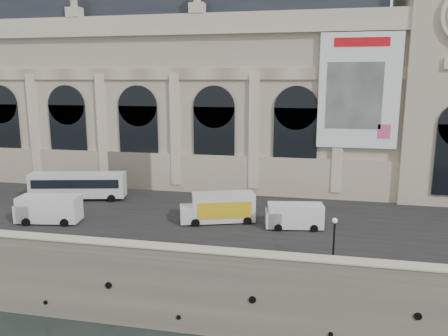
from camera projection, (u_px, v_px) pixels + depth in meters
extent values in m
plane|color=black|center=(89.00, 322.00, 37.22)|extent=(260.00, 260.00, 0.00)
cube|color=gray|center=(196.00, 189.00, 70.23)|extent=(160.00, 70.00, 6.00)
cube|color=#2D2D2D|center=(147.00, 208.00, 49.47)|extent=(160.00, 24.00, 0.06)
cube|color=gray|center=(88.00, 247.00, 36.50)|extent=(160.00, 1.20, 1.10)
cube|color=beige|center=(88.00, 240.00, 36.38)|extent=(160.00, 1.40, 0.12)
cube|color=#BEAE92|center=(149.00, 102.00, 64.79)|extent=(68.00, 18.00, 22.00)
cube|color=beige|center=(126.00, 170.00, 57.69)|extent=(68.60, 0.40, 5.00)
cube|color=beige|center=(119.00, 26.00, 53.91)|extent=(69.00, 0.80, 2.40)
cube|color=beige|center=(122.00, 74.00, 55.21)|extent=(68.00, 0.30, 1.40)
cube|color=#242A31|center=(146.00, 3.00, 62.00)|extent=(64.00, 15.00, 6.00)
cube|color=black|center=(3.00, 137.00, 60.42)|extent=(5.20, 0.25, 9.00)
cylinder|color=black|center=(0.00, 104.00, 59.52)|extent=(5.20, 0.25, 5.20)
cube|color=beige|center=(34.00, 127.00, 59.07)|extent=(1.20, 0.50, 14.00)
cube|color=black|center=(69.00, 139.00, 58.45)|extent=(5.20, 0.25, 9.00)
cylinder|color=black|center=(66.00, 105.00, 57.55)|extent=(5.20, 0.25, 5.20)
cube|color=beige|center=(102.00, 129.00, 57.10)|extent=(1.20, 0.50, 14.00)
cube|color=black|center=(139.00, 141.00, 56.48)|extent=(5.20, 0.25, 9.00)
cylinder|color=black|center=(138.00, 106.00, 55.58)|extent=(5.20, 0.25, 5.20)
cube|color=beige|center=(175.00, 130.00, 55.12)|extent=(1.20, 0.50, 14.00)
cube|color=black|center=(214.00, 143.00, 54.50)|extent=(5.20, 0.25, 9.00)
cylinder|color=black|center=(214.00, 107.00, 53.61)|extent=(5.20, 0.25, 5.20)
cube|color=beige|center=(254.00, 132.00, 53.15)|extent=(1.20, 0.50, 14.00)
cube|color=black|center=(295.00, 146.00, 52.53)|extent=(5.20, 0.25, 9.00)
cylinder|color=black|center=(296.00, 108.00, 51.64)|extent=(5.20, 0.25, 5.20)
cube|color=beige|center=(338.00, 134.00, 51.18)|extent=(1.20, 0.50, 14.00)
cube|color=white|center=(359.00, 91.00, 49.60)|extent=(9.00, 0.35, 13.00)
cube|color=red|center=(362.00, 42.00, 48.34)|extent=(6.00, 0.06, 1.00)
cube|color=gray|center=(354.00, 96.00, 49.61)|extent=(6.20, 0.06, 7.50)
cube|color=#DA4D87|center=(384.00, 131.00, 49.71)|extent=(1.40, 0.06, 1.60)
cube|color=#BEAE92|center=(448.00, 74.00, 53.23)|extent=(12.00, 14.00, 30.00)
cube|color=silver|center=(78.00, 185.00, 52.48)|extent=(11.45, 4.75, 2.90)
cube|color=black|center=(31.00, 183.00, 52.32)|extent=(0.55, 2.11, 1.12)
cube|color=black|center=(75.00, 184.00, 51.22)|extent=(10.04, 2.35, 1.03)
cube|color=black|center=(81.00, 180.00, 53.59)|extent=(10.04, 2.35, 1.03)
cylinder|color=black|center=(40.00, 199.00, 51.53)|extent=(0.97, 0.48, 0.93)
cylinder|color=black|center=(47.00, 194.00, 53.82)|extent=(0.97, 0.48, 0.93)
cylinder|color=black|center=(111.00, 198.00, 51.70)|extent=(0.97, 0.48, 0.93)
cylinder|color=black|center=(116.00, 193.00, 53.99)|extent=(0.97, 0.48, 0.93)
cube|color=silver|center=(50.00, 209.00, 44.08)|extent=(6.32, 3.25, 2.57)
cube|color=silver|center=(27.00, 212.00, 44.27)|extent=(2.03, 2.58, 1.79)
cube|color=black|center=(20.00, 206.00, 44.18)|extent=(0.37, 2.00, 0.89)
cylinder|color=black|center=(26.00, 222.00, 43.24)|extent=(0.88, 0.41, 0.85)
cylinder|color=black|center=(37.00, 215.00, 45.54)|extent=(0.88, 0.41, 0.85)
cylinder|color=black|center=(65.00, 223.00, 43.06)|extent=(0.88, 0.41, 0.85)
cylinder|color=black|center=(74.00, 216.00, 45.36)|extent=(0.88, 0.41, 0.85)
cube|color=white|center=(295.00, 215.00, 42.46)|extent=(5.57, 2.85, 2.26)
cube|color=white|center=(273.00, 218.00, 42.63)|extent=(1.78, 2.27, 1.57)
cube|color=black|center=(268.00, 213.00, 42.55)|extent=(0.33, 1.76, 0.79)
cylinder|color=black|center=(278.00, 228.00, 41.72)|extent=(0.78, 0.36, 0.75)
cylinder|color=black|center=(277.00, 221.00, 43.75)|extent=(0.78, 0.36, 0.75)
cylinder|color=black|center=(314.00, 228.00, 41.56)|extent=(0.78, 0.36, 0.75)
cylinder|color=black|center=(311.00, 222.00, 43.58)|extent=(0.78, 0.36, 0.75)
cube|color=silver|center=(223.00, 207.00, 44.31)|extent=(6.67, 4.27, 2.81)
cube|color=gold|center=(225.00, 210.00, 43.12)|extent=(5.14, 1.79, 1.66)
cube|color=red|center=(225.00, 210.00, 43.12)|extent=(2.97, 1.04, 0.62)
cube|color=silver|center=(189.00, 214.00, 44.01)|extent=(2.31, 2.70, 1.56)
cylinder|color=black|center=(196.00, 223.00, 43.03)|extent=(0.88, 0.54, 0.83)
cylinder|color=black|center=(194.00, 216.00, 45.36)|extent=(0.88, 0.54, 0.83)
cylinder|color=black|center=(247.00, 221.00, 43.66)|extent=(0.88, 0.54, 0.83)
cylinder|color=black|center=(243.00, 214.00, 45.99)|extent=(0.88, 0.54, 0.83)
cylinder|color=black|center=(332.00, 266.00, 33.70)|extent=(0.41, 0.41, 0.37)
cylinder|color=black|center=(334.00, 245.00, 33.36)|extent=(0.15, 0.15, 3.75)
sphere|color=beige|center=(335.00, 220.00, 32.97)|extent=(0.41, 0.41, 0.41)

